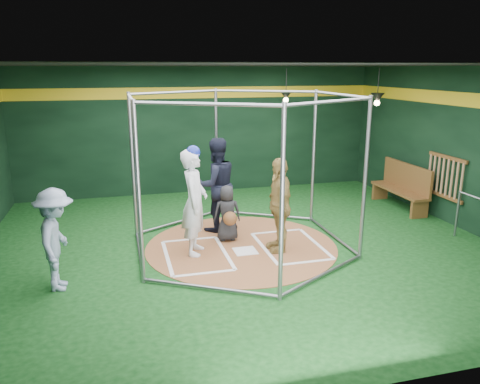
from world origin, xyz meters
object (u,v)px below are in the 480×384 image
object	(u,v)px
batter_figure	(194,201)
umpire	(216,185)
visitor_leopard	(279,205)
dugout_bench	(403,185)

from	to	relation	value
batter_figure	umpire	size ratio (longest dim) A/B	1.03
visitor_leopard	umpire	size ratio (longest dim) A/B	0.90
umpire	dugout_bench	bearing A→B (deg)	172.23
visitor_leopard	umpire	xyz separation A→B (m)	(-0.92, 1.46, 0.10)
visitor_leopard	dugout_bench	bearing A→B (deg)	118.39
umpire	dugout_bench	size ratio (longest dim) A/B	1.03
visitor_leopard	umpire	bearing A→B (deg)	-145.25
dugout_bench	batter_figure	bearing A→B (deg)	-163.29
batter_figure	umpire	world-z (taller)	batter_figure
visitor_leopard	dugout_bench	world-z (taller)	visitor_leopard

